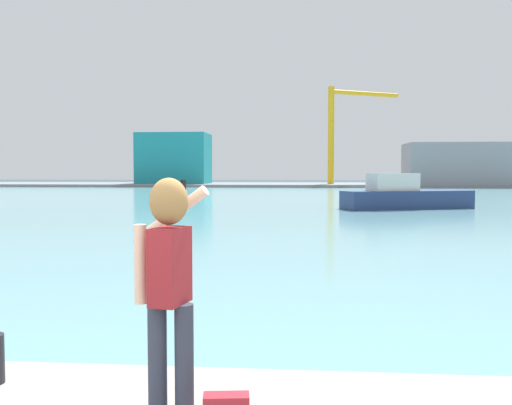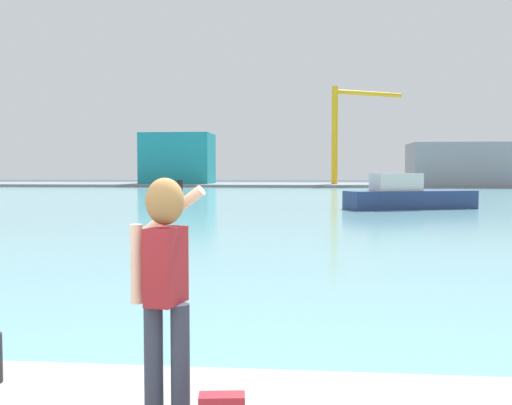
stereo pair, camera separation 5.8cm
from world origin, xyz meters
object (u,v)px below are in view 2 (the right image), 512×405
person_photographer (165,270)px  port_crane (345,123)px  boat_moored (408,196)px  warehouse_right (468,164)px  warehouse_left (178,159)px

person_photographer → port_crane: bearing=8.8°
boat_moored → warehouse_right: warehouse_right is taller
boat_moored → warehouse_right: bearing=50.3°
person_photographer → warehouse_left: bearing=26.2°
person_photographer → boat_moored: bearing=0.6°
port_crane → warehouse_left: bearing=179.6°
boat_moored → port_crane: 56.25m
person_photographer → warehouse_left: 91.42m
boat_moored → warehouse_right: 55.26m
boat_moored → port_crane: bearing=69.9°
boat_moored → warehouse_left: bearing=95.8°
port_crane → person_photographer: bearing=-94.2°
person_photographer → boat_moored: size_ratio=0.20×
warehouse_left → person_photographer: bearing=-76.8°
person_photographer → warehouse_right: warehouse_right is taller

